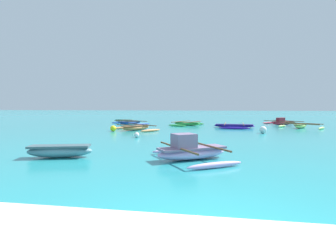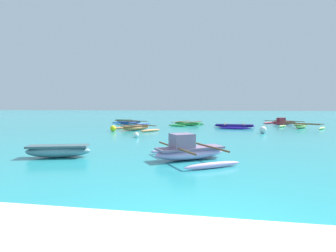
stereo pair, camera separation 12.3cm
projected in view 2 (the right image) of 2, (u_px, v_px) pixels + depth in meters
moored_boat_0 at (131, 122)px, 29.35m from camera, size 4.85×4.25×0.38m
moored_boat_1 at (125, 121)px, 32.21m from camera, size 2.36×0.79×0.38m
moored_boat_2 at (283, 122)px, 28.23m from camera, size 4.01×4.34×0.78m
moored_boat_3 at (187, 124)px, 27.25m from camera, size 3.64×4.33×0.42m
moored_boat_4 at (301, 126)px, 23.86m from camera, size 3.89×3.45×0.44m
moored_boat_5 at (58, 151)px, 10.19m from camera, size 2.55×1.32×0.48m
moored_boat_6 at (234, 126)px, 24.54m from camera, size 3.76×4.37×0.37m
moored_boat_7 at (136, 128)px, 21.86m from camera, size 4.37×3.94×0.45m
moored_boat_8 at (189, 151)px, 9.78m from camera, size 3.52×3.88×0.98m
mooring_buoy_0 at (136, 135)px, 16.69m from camera, size 0.33×0.33×0.33m
mooring_buoy_1 at (113, 128)px, 20.83m from camera, size 0.48×0.48×0.48m
mooring_buoy_2 at (263, 130)px, 19.26m from camera, size 0.52×0.52×0.52m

